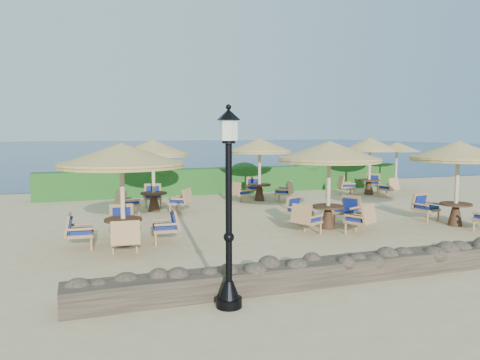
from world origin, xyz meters
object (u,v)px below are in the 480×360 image
(cafe_set_2, at_px, (458,161))
(cafe_set_1, at_px, (329,166))
(cafe_set_4, at_px, (260,156))
(cafe_set_5, at_px, (370,156))
(lamp_post, at_px, (229,216))
(cafe_set_0, at_px, (122,172))
(extra_parasol, at_px, (397,147))
(cafe_set_3, at_px, (153,161))

(cafe_set_2, bearing_deg, cafe_set_1, 167.18)
(cafe_set_1, bearing_deg, cafe_set_4, 88.49)
(cafe_set_5, bearing_deg, lamp_post, -133.16)
(cafe_set_0, relative_size, cafe_set_5, 1.20)
(cafe_set_1, height_order, cafe_set_4, same)
(cafe_set_5, bearing_deg, cafe_set_0, -152.12)
(extra_parasol, xyz_separation_m, cafe_set_0, (-13.87, -7.05, -0.25))
(extra_parasol, height_order, cafe_set_5, cafe_set_5)
(lamp_post, bearing_deg, cafe_set_0, 104.38)
(extra_parasol, xyz_separation_m, cafe_set_2, (-3.81, -7.86, -0.14))
(lamp_post, xyz_separation_m, cafe_set_1, (4.79, 5.06, 0.34))
(extra_parasol, xyz_separation_m, cafe_set_1, (-7.81, -6.94, -0.27))
(extra_parasol, relative_size, cafe_set_3, 0.87)
(cafe_set_3, bearing_deg, cafe_set_4, 14.83)
(extra_parasol, relative_size, cafe_set_2, 0.83)
(lamp_post, xyz_separation_m, cafe_set_0, (-1.27, 4.95, 0.37))
(lamp_post, relative_size, cafe_set_5, 1.23)
(lamp_post, distance_m, cafe_set_5, 15.29)
(extra_parasol, distance_m, cafe_set_5, 2.33)
(lamp_post, xyz_separation_m, cafe_set_2, (8.79, 4.14, 0.48))
(cafe_set_0, height_order, cafe_set_3, same)
(lamp_post, relative_size, extra_parasol, 1.38)
(cafe_set_0, relative_size, cafe_set_1, 1.04)
(extra_parasol, bearing_deg, cafe_set_3, -170.15)
(cafe_set_4, bearing_deg, cafe_set_5, 0.56)
(cafe_set_3, bearing_deg, cafe_set_2, -33.89)
(lamp_post, relative_size, cafe_set_3, 1.20)
(cafe_set_4, bearing_deg, cafe_set_2, -61.07)
(extra_parasol, relative_size, cafe_set_0, 0.75)
(cafe_set_1, distance_m, cafe_set_4, 6.04)
(lamp_post, xyz_separation_m, cafe_set_3, (0.28, 9.86, 0.31))
(cafe_set_2, bearing_deg, lamp_post, -154.76)
(cafe_set_3, xyz_separation_m, cafe_set_5, (10.18, 1.29, -0.04))
(lamp_post, xyz_separation_m, extra_parasol, (12.60, 12.00, 0.62))
(extra_parasol, height_order, cafe_set_2, cafe_set_2)
(cafe_set_2, height_order, cafe_set_4, same)
(cafe_set_3, relative_size, cafe_set_4, 0.98)
(cafe_set_1, height_order, cafe_set_2, same)
(cafe_set_4, bearing_deg, extra_parasol, 6.72)
(cafe_set_5, bearing_deg, extra_parasol, 21.60)
(cafe_set_2, xyz_separation_m, cafe_set_4, (-3.84, 6.95, -0.14))
(cafe_set_0, distance_m, cafe_set_5, 13.27)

